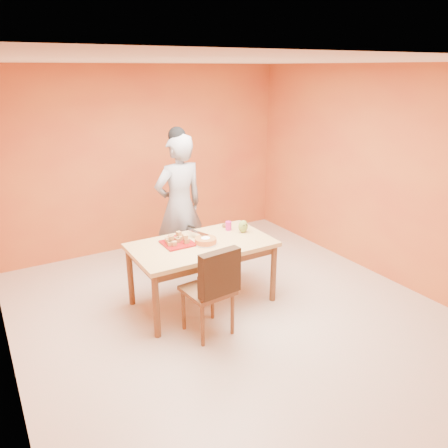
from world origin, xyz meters
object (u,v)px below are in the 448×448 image
sponge_cake (206,241)px  egg_ornament (243,226)px  red_dinner_plate (175,239)px  pastry_platter (178,243)px  dining_table (202,251)px  person (179,206)px  checker_tin (226,226)px  dining_chair (208,288)px  magenta_glass (229,226)px

sponge_cake → egg_ornament: egg_ornament is taller
red_dinner_plate → pastry_platter: bearing=-104.1°
dining_table → pastry_platter: bearing=156.0°
red_dinner_plate → egg_ornament: egg_ornament is taller
person → checker_tin: size_ratio=19.51×
pastry_platter → red_dinner_plate: 0.16m
dining_chair → sponge_cake: 0.67m
dining_chair → pastry_platter: bearing=85.6°
red_dinner_plate → egg_ornament: bearing=-15.1°
person → sponge_cake: (-0.11, -0.92, -0.14)m
magenta_glass → sponge_cake: bearing=-151.0°
red_dinner_plate → checker_tin: 0.73m
dining_table → magenta_glass: size_ratio=14.87×
dining_table → pastry_platter: pastry_platter is taller
pastry_platter → magenta_glass: (0.73, 0.10, 0.04)m
dining_chair → checker_tin: bearing=45.5°
person → dining_table: bearing=75.7°
dining_chair → magenta_glass: dining_chair is taller
pastry_platter → red_dinner_plate: size_ratio=1.53×
pastry_platter → magenta_glass: magenta_glass is taller
checker_tin → magenta_glass: bearing=-105.3°
dining_chair → sponge_cake: size_ratio=4.05×
pastry_platter → egg_ornament: 0.85m
dining_table → red_dinner_plate: red_dinner_plate is taller
red_dinner_plate → sponge_cake: (0.24, -0.31, 0.03)m
pastry_platter → magenta_glass: size_ratio=3.11×
dining_table → sponge_cake: 0.14m
dining_chair → red_dinner_plate: dining_chair is taller
dining_table → checker_tin: bearing=32.1°
magenta_glass → checker_tin: bearing=74.7°
pastry_platter → sponge_cake: size_ratio=1.35×
pastry_platter → magenta_glass: bearing=7.6°
dining_table → checker_tin: checker_tin is taller
dining_chair → checker_tin: dining_chair is taller
dining_table → sponge_cake: (0.03, -0.04, 0.13)m
pastry_platter → checker_tin: checker_tin is taller
sponge_cake → egg_ornament: size_ratio=1.62×
pastry_platter → egg_ornament: size_ratio=2.19×
dining_chair → egg_ornament: bearing=32.6°
dining_table → red_dinner_plate: 0.35m
dining_table → dining_chair: bearing=-112.2°
pastry_platter → sponge_cake: bearing=-29.3°
pastry_platter → red_dinner_plate: (0.04, 0.16, -0.00)m
dining_table → red_dinner_plate: size_ratio=7.33×
red_dinner_plate → checker_tin: checker_tin is taller
pastry_platter → checker_tin: (0.76, 0.21, 0.00)m
dining_chair → magenta_glass: size_ratio=9.29×
red_dinner_plate → sponge_cake: sponge_cake is taller
dining_chair → red_dinner_plate: bearing=82.9°
magenta_glass → dining_chair: bearing=-132.1°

